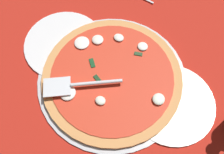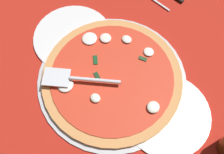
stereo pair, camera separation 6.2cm
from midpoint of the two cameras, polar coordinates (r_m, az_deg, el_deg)
name	(u,v)px [view 2 (the right image)]	position (r cm, az deg, el deg)	size (l,w,h in cm)	color
ground_plane	(119,81)	(77.47, 3.89, -1.02)	(106.11, 106.11, 0.80)	#AE2116
checker_pattern	(119,80)	(77.07, 3.91, -0.88)	(106.11, 106.11, 0.10)	silver
pizza_pan	(112,79)	(76.57, 2.31, -0.66)	(43.80, 43.80, 0.83)	#B6B8BD
dinner_plate_left	(73,37)	(84.29, -6.51, 8.53)	(25.05, 25.05, 1.00)	silver
dinner_plate_right	(166,114)	(74.80, 14.23, -8.12)	(24.38, 24.38, 1.00)	white
pizza	(112,77)	(75.53, 2.30, -0.19)	(40.96, 40.96, 2.83)	#D38C4E
pizza_server	(77,79)	(72.95, -5.39, -0.55)	(19.79, 15.64, 1.00)	silver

